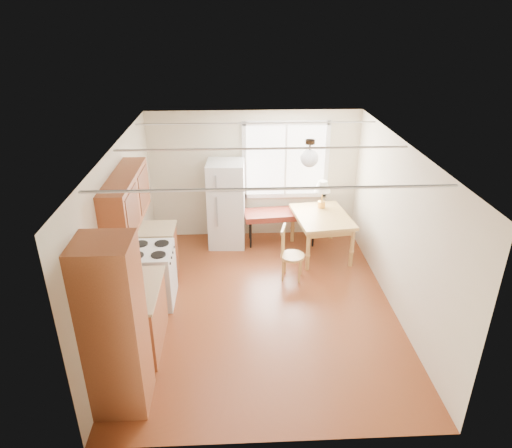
{
  "coord_description": "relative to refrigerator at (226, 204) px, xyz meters",
  "views": [
    {
      "loc": [
        -0.37,
        -5.87,
        4.15
      ],
      "look_at": [
        -0.06,
        0.49,
        1.15
      ],
      "focal_mm": 32.0,
      "sensor_mm": 36.0,
      "label": 1
    }
  ],
  "objects": [
    {
      "name": "chair",
      "position": [
        1.02,
        -1.31,
        -0.3
      ],
      "size": [
        0.44,
        0.43,
        0.92
      ],
      "rotation": [
        0.0,
        0.0,
        -0.25
      ],
      "color": "#AA8041",
      "rests_on": "ground"
    },
    {
      "name": "kitchen_run",
      "position": [
        -1.17,
        -2.73,
        0.02
      ],
      "size": [
        0.65,
        3.4,
        2.2
      ],
      "color": "brown",
      "rests_on": "ground"
    },
    {
      "name": "dining_table",
      "position": [
        1.74,
        -0.49,
        -0.15
      ],
      "size": [
        1.08,
        1.35,
        0.78
      ],
      "rotation": [
        0.0,
        0.0,
        0.12
      ],
      "color": "#AA8041",
      "rests_on": "ground"
    },
    {
      "name": "bench",
      "position": [
        1.05,
        -0.01,
        -0.24
      ],
      "size": [
        1.47,
        0.66,
        0.66
      ],
      "rotation": [
        0.0,
        0.0,
        0.09
      ],
      "color": "maroon",
      "rests_on": "ground"
    },
    {
      "name": "pendant_light",
      "position": [
        1.24,
        -1.69,
        1.41
      ],
      "size": [
        0.26,
        0.26,
        0.4
      ],
      "color": "#322316",
      "rests_on": "room_shell"
    },
    {
      "name": "kettle",
      "position": [
        -1.25,
        -2.63,
        0.18
      ],
      "size": [
        0.13,
        0.13,
        0.25
      ],
      "color": "red",
      "rests_on": "kitchen_run"
    },
    {
      "name": "table_lamp",
      "position": [
        1.79,
        -0.13,
        0.34
      ],
      "size": [
        0.3,
        0.3,
        0.52
      ],
      "rotation": [
        0.0,
        0.0,
        -0.25
      ],
      "color": "gold",
      "rests_on": "dining_table"
    },
    {
      "name": "refrigerator",
      "position": [
        0.0,
        0.0,
        0.0
      ],
      "size": [
        0.71,
        0.73,
        1.65
      ],
      "rotation": [
        0.0,
        0.0,
        -0.05
      ],
      "color": "silver",
      "rests_on": "ground"
    },
    {
      "name": "window_unit",
      "position": [
        1.14,
        0.38,
        0.73
      ],
      "size": [
        1.64,
        0.05,
        1.51
      ],
      "color": "white",
      "rests_on": "room_shell"
    },
    {
      "name": "coffee_maker",
      "position": [
        -1.18,
        -3.41,
        0.21
      ],
      "size": [
        0.22,
        0.27,
        0.37
      ],
      "rotation": [
        0.0,
        0.0,
        0.18
      ],
      "color": "black",
      "rests_on": "kitchen_run"
    },
    {
      "name": "room_shell",
      "position": [
        0.54,
        -2.09,
        0.43
      ],
      "size": [
        4.6,
        5.6,
        2.62
      ],
      "color": "#572412",
      "rests_on": "ground"
    }
  ]
}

